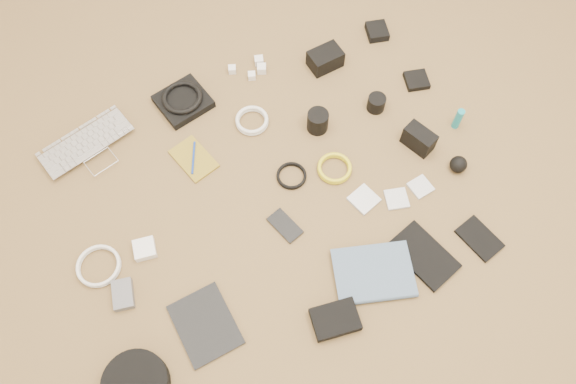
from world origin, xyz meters
name	(u,v)px	position (x,y,z in m)	size (l,w,h in m)	color
laptop	(93,152)	(-0.52, 0.40, 0.01)	(0.32, 0.22, 0.03)	silver
headphone_pouch	(183,101)	(-0.17, 0.46, 0.02)	(0.17, 0.16, 0.03)	black
headphones	(182,97)	(-0.17, 0.46, 0.04)	(0.14, 0.14, 0.02)	black
charger_a	(232,69)	(0.04, 0.53, 0.01)	(0.03, 0.03, 0.03)	white
charger_b	(252,76)	(0.10, 0.47, 0.01)	(0.03, 0.03, 0.02)	white
charger_c	(259,61)	(0.15, 0.52, 0.01)	(0.03, 0.03, 0.03)	white
charger_d	(262,69)	(0.14, 0.48, 0.02)	(0.03, 0.03, 0.03)	white
dslr_camera	(325,59)	(0.37, 0.41, 0.03)	(0.12, 0.08, 0.07)	black
lens_pouch	(377,31)	(0.61, 0.46, 0.02)	(0.08, 0.09, 0.03)	black
notebook_olive	(194,159)	(-0.22, 0.23, 0.00)	(0.10, 0.16, 0.01)	olive
pen_blue	(193,158)	(-0.22, 0.23, 0.01)	(0.01, 0.01, 0.12)	#13349D
cable_white_a	(252,122)	(0.02, 0.29, 0.01)	(0.12, 0.12, 0.01)	silver
lens_a	(318,121)	(0.22, 0.17, 0.04)	(0.07, 0.07, 0.08)	black
lens_b	(376,103)	(0.44, 0.16, 0.03)	(0.06, 0.06, 0.06)	black
card_reader	(417,80)	(0.64, 0.20, 0.01)	(0.08, 0.08, 0.02)	black
power_brick	(145,249)	(-0.47, -0.02, 0.01)	(0.07, 0.07, 0.03)	white
cable_white_b	(99,267)	(-0.62, -0.01, 0.01)	(0.14, 0.14, 0.01)	silver
cable_black	(291,176)	(0.05, 0.03, 0.00)	(0.10, 0.10, 0.01)	black
cable_yellow	(334,169)	(0.20, 0.00, 0.01)	(0.12, 0.12, 0.01)	yellow
flash	(419,139)	(0.50, -0.04, 0.04)	(0.06, 0.11, 0.08)	black
lens_cleaner	(458,119)	(0.66, -0.02, 0.04)	(0.03, 0.03, 0.09)	teal
battery_charger	(123,294)	(-0.58, -0.13, 0.01)	(0.06, 0.09, 0.03)	#5A5B5F
tablet	(205,325)	(-0.39, -0.31, 0.00)	(0.16, 0.21, 0.01)	black
phone	(285,226)	(-0.04, -0.12, 0.00)	(0.06, 0.11, 0.01)	black
filter_case_left	(364,199)	(0.23, -0.15, 0.01)	(0.08, 0.08, 0.01)	silver
filter_case_mid	(397,199)	(0.33, -0.19, 0.00)	(0.07, 0.07, 0.01)	silver
filter_case_right	(421,187)	(0.43, -0.18, 0.00)	(0.07, 0.07, 0.01)	silver
air_blower	(458,164)	(0.57, -0.17, 0.03)	(0.06, 0.06, 0.06)	black
headphone_case	(136,384)	(-0.62, -0.39, 0.03)	(0.19, 0.19, 0.05)	black
drive_case	(335,319)	(-0.03, -0.46, 0.02)	(0.14, 0.10, 0.03)	black
paperback	(379,302)	(0.11, -0.47, 0.01)	(0.18, 0.24, 0.02)	#485E7A
notebook_black_a	(424,255)	(0.31, -0.40, 0.01)	(0.13, 0.20, 0.01)	black
notebook_black_b	(479,238)	(0.50, -0.42, 0.01)	(0.09, 0.14, 0.01)	black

